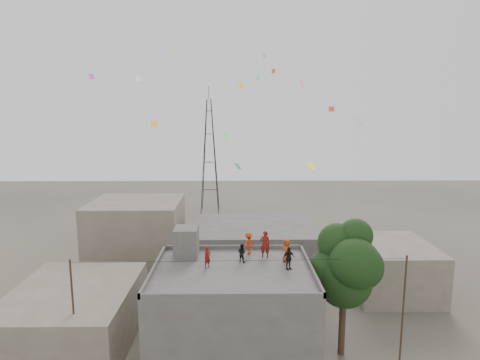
# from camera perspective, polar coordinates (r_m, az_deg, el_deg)

# --- Properties ---
(ground) EXTENTS (140.00, 140.00, 0.00)m
(ground) POSITION_cam_1_polar(r_m,az_deg,el_deg) (28.65, -1.01, -24.07)
(ground) COLOR #49453C
(ground) RESTS_ON ground
(main_building) EXTENTS (10.00, 8.00, 6.10)m
(main_building) POSITION_cam_1_polar(r_m,az_deg,el_deg) (27.08, -1.03, -18.68)
(main_building) COLOR #4E4B48
(main_building) RESTS_ON ground
(parapet) EXTENTS (10.00, 8.00, 0.30)m
(parapet) POSITION_cam_1_polar(r_m,az_deg,el_deg) (25.73, -1.05, -12.38)
(parapet) COLOR #4E4B48
(parapet) RESTS_ON main_building
(stair_head_box) EXTENTS (1.60, 1.80, 2.00)m
(stair_head_box) POSITION_cam_1_polar(r_m,az_deg,el_deg) (28.09, -7.63, -8.72)
(stair_head_box) COLOR #4E4B48
(stair_head_box) RESTS_ON main_building
(neighbor_west) EXTENTS (8.00, 10.00, 4.00)m
(neighbor_west) POSITION_cam_1_polar(r_m,az_deg,el_deg) (31.41, -22.53, -17.41)
(neighbor_west) COLOR #685F52
(neighbor_west) RESTS_ON ground
(neighbor_north) EXTENTS (12.00, 9.00, 5.00)m
(neighbor_north) POSITION_cam_1_polar(r_m,az_deg,el_deg) (40.20, 2.02, -9.90)
(neighbor_north) COLOR #4E4B48
(neighbor_north) RESTS_ON ground
(neighbor_northwest) EXTENTS (9.00, 8.00, 7.00)m
(neighbor_northwest) POSITION_cam_1_polar(r_m,az_deg,el_deg) (42.97, -14.44, -7.51)
(neighbor_northwest) COLOR #685F52
(neighbor_northwest) RESTS_ON ground
(neighbor_east) EXTENTS (7.00, 8.00, 4.40)m
(neighbor_east) POSITION_cam_1_polar(r_m,az_deg,el_deg) (39.03, 20.57, -11.59)
(neighbor_east) COLOR #685F52
(neighbor_east) RESTS_ON ground
(tree) EXTENTS (4.90, 4.60, 9.10)m
(tree) POSITION_cam_1_polar(r_m,az_deg,el_deg) (27.29, 14.96, -11.74)
(tree) COLOR black
(tree) RESTS_ON ground
(utility_line) EXTENTS (20.12, 0.62, 7.40)m
(utility_line) POSITION_cam_1_polar(r_m,az_deg,el_deg) (25.62, 0.12, -18.46)
(utility_line) COLOR black
(utility_line) RESTS_ON ground
(transmission_tower) EXTENTS (2.97, 2.97, 20.01)m
(transmission_tower) POSITION_cam_1_polar(r_m,az_deg,el_deg) (64.38, -4.35, 3.41)
(transmission_tower) COLOR black
(transmission_tower) RESTS_ON ground
(person_red_adult) EXTENTS (0.69, 0.46, 1.86)m
(person_red_adult) POSITION_cam_1_polar(r_m,az_deg,el_deg) (27.67, 3.57, -9.09)
(person_red_adult) COLOR maroon
(person_red_adult) RESTS_ON main_building
(person_orange_child) EXTENTS (0.86, 0.89, 1.54)m
(person_orange_child) POSITION_cam_1_polar(r_m,az_deg,el_deg) (27.06, 6.68, -9.92)
(person_orange_child) COLOR #B74114
(person_orange_child) RESTS_ON main_building
(person_dark_child) EXTENTS (0.76, 0.71, 1.23)m
(person_dark_child) POSITION_cam_1_polar(r_m,az_deg,el_deg) (26.90, 0.25, -10.32)
(person_dark_child) COLOR black
(person_dark_child) RESTS_ON main_building
(person_dark_adult) EXTENTS (0.92, 0.65, 1.45)m
(person_dark_adult) POSITION_cam_1_polar(r_m,az_deg,el_deg) (25.86, 6.92, -10.97)
(person_dark_adult) COLOR black
(person_dark_adult) RESTS_ON main_building
(person_orange_adult) EXTENTS (1.13, 1.06, 1.54)m
(person_orange_adult) POSITION_cam_1_polar(r_m,az_deg,el_deg) (28.28, 1.23, -9.00)
(person_orange_adult) COLOR #B83315
(person_orange_adult) RESTS_ON main_building
(person_red_child) EXTENTS (0.60, 0.60, 1.41)m
(person_red_child) POSITION_cam_1_polar(r_m,az_deg,el_deg) (25.99, -4.66, -10.87)
(person_red_child) COLOR maroon
(person_red_child) RESTS_ON main_building
(kites) EXTENTS (17.47, 18.58, 9.14)m
(kites) POSITION_cam_1_polar(r_m,az_deg,el_deg) (30.32, 0.70, 10.80)
(kites) COLOR orange
(kites) RESTS_ON ground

